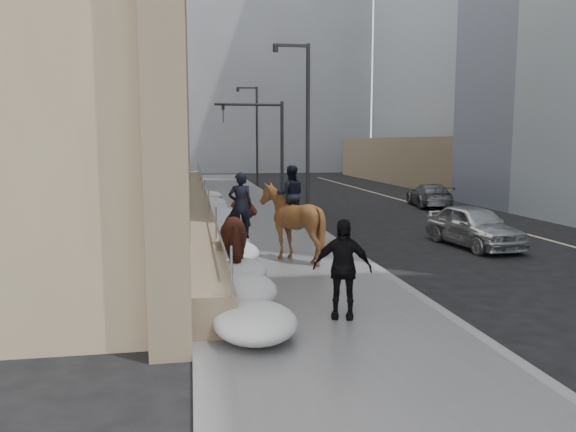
% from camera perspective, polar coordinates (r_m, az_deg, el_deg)
% --- Properties ---
extents(ground, '(140.00, 140.00, 0.00)m').
position_cam_1_polar(ground, '(12.34, 2.12, -9.35)').
color(ground, black).
rests_on(ground, ground).
extents(sidewalk, '(5.00, 80.00, 0.12)m').
position_cam_1_polar(sidewalk, '(21.98, -3.29, -1.74)').
color(sidewalk, '#555558').
rests_on(sidewalk, ground).
extents(curb, '(0.24, 80.00, 0.12)m').
position_cam_1_polar(curb, '(22.42, 3.38, -1.55)').
color(curb, slate).
rests_on(curb, ground).
extents(lane_line, '(0.15, 70.00, 0.01)m').
position_cam_1_polar(lane_line, '(25.40, 20.96, -1.10)').
color(lane_line, '#BFB78C').
rests_on(lane_line, ground).
extents(limestone_building, '(6.10, 44.00, 18.00)m').
position_cam_1_polar(limestone_building, '(32.09, -15.37, 16.77)').
color(limestone_building, tan).
rests_on(limestone_building, ground).
extents(bg_building_mid, '(30.00, 12.00, 28.00)m').
position_cam_1_polar(bg_building_mid, '(72.60, -4.82, 15.70)').
color(bg_building_mid, slate).
rests_on(bg_building_mid, ground).
extents(bg_building_far, '(24.00, 12.00, 20.00)m').
position_cam_1_polar(bg_building_far, '(83.88, -12.50, 11.69)').
color(bg_building_far, gray).
rests_on(bg_building_far, ground).
extents(streetlight_mid, '(1.71, 0.24, 8.00)m').
position_cam_1_polar(streetlight_mid, '(26.10, 1.68, 9.68)').
color(streetlight_mid, '#2D2D30').
rests_on(streetlight_mid, ground).
extents(streetlight_far, '(1.71, 0.24, 8.00)m').
position_cam_1_polar(streetlight_far, '(45.86, -3.37, 8.72)').
color(streetlight_far, '#2D2D30').
rests_on(streetlight_far, ground).
extents(traffic_signal, '(4.10, 0.22, 6.00)m').
position_cam_1_polar(traffic_signal, '(33.86, -2.17, 8.19)').
color(traffic_signal, '#2D2D30').
rests_on(traffic_signal, ground).
extents(snow_bank, '(1.70, 18.10, 0.76)m').
position_cam_1_polar(snow_bank, '(19.93, -6.73, -1.53)').
color(snow_bank, silver).
rests_on(snow_bank, sidewalk).
extents(mounted_horse_left, '(1.16, 2.47, 2.69)m').
position_cam_1_polar(mounted_horse_left, '(14.60, -4.72, -1.86)').
color(mounted_horse_left, '#461F15').
rests_on(mounted_horse_left, sidewalk).
extents(mounted_horse_right, '(2.06, 2.26, 2.79)m').
position_cam_1_polar(mounted_horse_right, '(16.49, 0.32, -0.33)').
color(mounted_horse_right, '#4E2E16').
rests_on(mounted_horse_right, sidewalk).
extents(pedestrian, '(1.25, 0.82, 1.98)m').
position_cam_1_polar(pedestrian, '(11.14, 5.53, -5.32)').
color(pedestrian, black).
rests_on(pedestrian, sidewalk).
extents(car_silver, '(2.13, 4.39, 1.44)m').
position_cam_1_polar(car_silver, '(20.33, 18.36, -0.97)').
color(car_silver, '#B7BBC0').
rests_on(car_silver, ground).
extents(car_grey, '(2.55, 4.73, 1.30)m').
position_cam_1_polar(car_grey, '(32.39, 14.17, 2.07)').
color(car_grey, '#5C5F64').
rests_on(car_grey, ground).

